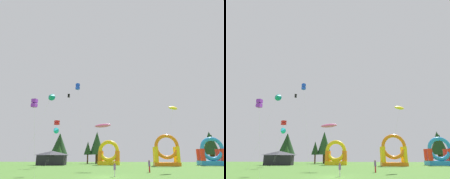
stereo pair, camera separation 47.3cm
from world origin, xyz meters
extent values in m
plane|color=#47752D|center=(0.00, 0.00, 0.00)|extent=(120.00, 120.00, 0.00)
ellipsoid|color=#EA599E|center=(-1.78, 10.69, 7.71)|extent=(3.08, 1.43, 1.02)
cylinder|color=silver|center=(-0.70, 10.80, 3.85)|extent=(2.17, 0.23, 7.71)
cube|color=black|center=(-12.28, 24.91, 17.24)|extent=(0.55, 0.55, 0.42)
cube|color=black|center=(-12.28, 24.91, 17.73)|extent=(0.55, 0.55, 0.42)
cylinder|color=silver|center=(-9.62, 25.15, 8.74)|extent=(5.33, 0.51, 17.49)
cone|color=#0C7F7A|center=(-11.98, 10.95, 13.47)|extent=(1.45, 1.38, 1.37)
cylinder|color=silver|center=(-14.08, 10.73, 6.73)|extent=(4.22, 0.46, 13.47)
ellipsoid|color=yellow|center=(11.08, 10.45, 10.79)|extent=(2.76, 2.92, 1.16)
cylinder|color=silver|center=(9.49, 8.65, 5.39)|extent=(3.19, 3.62, 10.79)
cube|color=blue|center=(-6.03, 7.34, 13.92)|extent=(0.74, 0.74, 0.49)
cube|color=blue|center=(-6.03, 7.34, 14.50)|extent=(0.74, 0.74, 0.49)
cylinder|color=silver|center=(-5.09, 6.70, 7.10)|extent=(1.89, 1.29, 14.21)
cube|color=purple|center=(-8.33, -4.55, 8.10)|extent=(0.62, 0.62, 0.43)
cube|color=purple|center=(-8.33, -4.55, 8.62)|extent=(0.62, 0.62, 0.43)
cylinder|color=silver|center=(-8.20, -3.76, 4.18)|extent=(0.27, 1.60, 8.37)
cone|color=#19B7CC|center=(-14.66, 23.22, 8.20)|extent=(1.63, 1.71, 1.64)
cylinder|color=silver|center=(-15.56, 23.35, 4.10)|extent=(1.81, 0.27, 8.21)
cube|color=red|center=(-13.19, 19.58, 9.38)|extent=(1.24, 1.24, 0.43)
cube|color=red|center=(-13.19, 19.58, 9.90)|extent=(1.24, 1.24, 0.43)
cylinder|color=silver|center=(-13.71, 18.95, 4.82)|extent=(1.07, 1.28, 9.64)
cylinder|color=#B21E26|center=(5.94, 7.07, 0.44)|extent=(0.17, 0.17, 0.88)
cylinder|color=#B21E26|center=(5.87, 7.23, 0.44)|extent=(0.17, 0.17, 0.88)
cylinder|color=#724C8C|center=(5.91, 7.15, 1.23)|extent=(0.41, 0.41, 0.70)
sphere|color=brown|center=(5.91, 7.15, 1.70)|extent=(0.24, 0.24, 0.24)
cylinder|color=silver|center=(0.78, 0.27, 0.40)|extent=(0.15, 0.15, 0.80)
cylinder|color=silver|center=(0.83, 0.12, 0.40)|extent=(0.15, 0.15, 0.80)
cylinder|color=#724C8C|center=(0.80, 0.20, 1.11)|extent=(0.36, 0.36, 0.63)
sphere|color=brown|center=(0.80, 0.20, 1.54)|extent=(0.22, 0.22, 0.22)
cube|color=#268CD8|center=(25.03, 32.44, 0.57)|extent=(6.32, 4.34, 1.14)
cylinder|color=red|center=(22.48, 30.88, 2.65)|extent=(1.21, 1.21, 3.01)
cylinder|color=red|center=(22.48, 34.00, 2.65)|extent=(1.21, 1.21, 3.01)
cylinder|color=red|center=(27.58, 34.00, 2.65)|extent=(1.21, 1.21, 3.01)
torus|color=#268CD8|center=(25.03, 30.88, 4.15)|extent=(6.07, 0.97, 6.07)
cube|color=yellow|center=(-2.16, 33.45, 0.49)|extent=(5.90, 4.41, 0.98)
cylinder|color=orange|center=(-4.49, 31.87, 2.32)|extent=(1.23, 1.23, 2.69)
cylinder|color=orange|center=(0.17, 31.87, 2.32)|extent=(1.23, 1.23, 2.69)
cylinder|color=orange|center=(-4.49, 35.04, 2.32)|extent=(1.23, 1.23, 2.69)
cylinder|color=orange|center=(0.17, 35.04, 2.32)|extent=(1.23, 1.23, 2.69)
torus|color=yellow|center=(-2.16, 31.87, 3.66)|extent=(5.65, 0.99, 5.65)
cube|color=orange|center=(12.54, 28.13, 0.43)|extent=(6.23, 3.69, 0.85)
cylinder|color=yellow|center=(9.94, 26.80, 2.72)|extent=(1.03, 1.03, 3.73)
cylinder|color=yellow|center=(15.14, 26.80, 2.72)|extent=(1.03, 1.03, 3.73)
cylinder|color=yellow|center=(9.94, 29.45, 2.72)|extent=(1.03, 1.03, 3.73)
cylinder|color=yellow|center=(15.14, 29.45, 2.72)|extent=(1.03, 1.03, 3.73)
torus|color=orange|center=(12.54, 26.80, 4.58)|extent=(6.03, 0.83, 6.03)
cube|color=black|center=(-17.26, 30.32, 1.29)|extent=(7.26, 3.21, 2.57)
pyramid|color=#3F3F47|center=(-17.26, 30.32, 3.11)|extent=(7.26, 3.21, 1.07)
cylinder|color=#4C331E|center=(-19.42, 43.64, 1.18)|extent=(1.05, 1.05, 2.37)
cone|color=#193819|center=(-19.42, 43.64, 6.02)|extent=(5.86, 5.86, 7.30)
cylinder|color=#4C331E|center=(-18.80, 41.66, 0.80)|extent=(0.59, 0.59, 1.61)
cone|color=#234C1E|center=(-18.80, 41.66, 3.62)|extent=(3.28, 3.28, 4.02)
cylinder|color=#4C331E|center=(-9.49, 41.39, 1.34)|extent=(0.44, 0.44, 2.69)
cone|color=#193819|center=(-9.49, 41.39, 4.69)|extent=(2.45, 2.45, 4.01)
cylinder|color=#4C331E|center=(-6.77, 42.59, 1.36)|extent=(0.82, 0.82, 2.73)
cone|color=#1E4221|center=(-6.77, 42.59, 6.36)|extent=(4.53, 4.53, 7.26)
cylinder|color=#4C331E|center=(30.18, 45.10, 1.37)|extent=(1.03, 1.03, 2.73)
cone|color=#193819|center=(30.18, 45.10, 6.39)|extent=(5.70, 5.70, 7.31)
cylinder|color=#4C331E|center=(30.68, 44.67, 1.40)|extent=(0.76, 0.76, 2.79)
cone|color=#193819|center=(30.68, 44.67, 5.94)|extent=(4.24, 4.24, 6.29)
camera|label=1|loc=(2.03, -28.10, 2.57)|focal=34.06mm
camera|label=2|loc=(2.50, -28.07, 2.57)|focal=34.06mm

